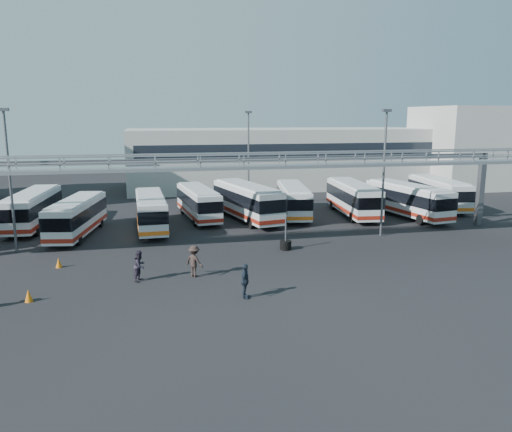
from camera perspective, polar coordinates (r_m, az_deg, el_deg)
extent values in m
plane|color=black|center=(31.95, 0.09, -6.23)|extent=(140.00, 140.00, 0.00)
cube|color=gray|center=(35.54, -1.67, 5.60)|extent=(50.00, 1.80, 0.22)
cube|color=gray|center=(34.63, -1.41, 7.03)|extent=(50.00, 0.10, 0.10)
cube|color=gray|center=(36.29, -1.93, 7.22)|extent=(50.00, 0.10, 0.10)
cube|color=#4C4F54|center=(39.44, -2.77, 6.44)|extent=(45.00, 0.50, 0.35)
cube|color=#9E9E99|center=(70.48, 2.92, 6.68)|extent=(42.00, 14.00, 8.00)
cube|color=#B2B2AD|center=(76.29, 23.56, 7.25)|extent=(14.00, 12.00, 11.00)
cylinder|color=#4C4F54|center=(39.16, -26.27, 3.35)|extent=(0.18, 0.18, 10.00)
cube|color=#4C4F54|center=(38.89, -26.93, 10.80)|extent=(0.70, 0.35, 0.22)
cylinder|color=#4C4F54|center=(41.45, 14.37, 4.53)|extent=(0.18, 0.18, 10.00)
cube|color=#4C4F54|center=(41.19, 14.72, 11.59)|extent=(0.70, 0.35, 0.22)
cylinder|color=#4C4F54|center=(53.02, -0.86, 6.28)|extent=(0.18, 0.18, 10.00)
cube|color=#4C4F54|center=(52.82, -0.88, 11.80)|extent=(0.70, 0.35, 0.22)
cube|color=silver|center=(47.85, -24.10, 0.82)|extent=(3.19, 10.67, 2.63)
cube|color=black|center=(47.80, -24.13, 1.18)|extent=(3.25, 10.73, 1.05)
cube|color=maroon|center=(48.01, -24.01, -0.28)|extent=(3.24, 10.72, 0.33)
cube|color=silver|center=(47.64, -24.23, 2.46)|extent=(2.87, 9.60, 0.15)
cylinder|color=black|center=(45.25, -26.42, -1.57)|extent=(0.36, 0.97, 0.96)
cylinder|color=black|center=(44.61, -23.80, -1.52)|extent=(0.36, 0.97, 0.96)
cylinder|color=black|center=(51.54, -24.13, 0.07)|extent=(0.36, 0.97, 0.96)
cylinder|color=black|center=(50.99, -21.81, 0.13)|extent=(0.36, 0.97, 0.96)
cube|color=silver|center=(43.28, -19.77, 0.01)|extent=(3.93, 10.21, 2.49)
cube|color=black|center=(43.23, -19.80, 0.39)|extent=(4.00, 10.28, 1.00)
cube|color=maroon|center=(43.45, -19.70, -1.14)|extent=(3.99, 10.27, 0.32)
cube|color=silver|center=(43.06, -19.89, 1.73)|extent=(3.54, 9.19, 0.15)
cylinder|color=black|center=(40.89, -22.31, -2.53)|extent=(0.42, 0.94, 0.91)
cylinder|color=black|center=(40.25, -19.59, -2.54)|extent=(0.42, 0.94, 0.91)
cylinder|color=black|center=(46.80, -19.74, -0.69)|extent=(0.42, 0.94, 0.91)
cylinder|color=black|center=(46.24, -17.34, -0.67)|extent=(0.42, 0.94, 0.91)
cube|color=silver|center=(43.94, -11.95, 0.61)|extent=(2.60, 10.13, 2.51)
cube|color=black|center=(43.89, -11.96, 0.99)|extent=(2.66, 10.19, 1.01)
cube|color=orange|center=(44.11, -11.90, -0.53)|extent=(2.65, 10.18, 0.32)
cube|color=silver|center=(43.72, -12.02, 2.33)|extent=(2.34, 9.11, 0.15)
cylinder|color=black|center=(41.01, -13.11, -1.92)|extent=(0.30, 0.92, 0.91)
cylinder|color=black|center=(41.09, -10.26, -1.78)|extent=(0.30, 0.92, 0.91)
cylinder|color=black|center=(47.31, -13.30, -0.19)|extent=(0.30, 0.92, 0.91)
cylinder|color=black|center=(47.38, -10.82, -0.07)|extent=(0.30, 0.92, 0.91)
cube|color=silver|center=(47.80, -6.62, 1.60)|extent=(3.34, 10.11, 2.48)
cube|color=black|center=(47.76, -6.63, 1.95)|extent=(3.40, 10.18, 0.99)
cube|color=maroon|center=(47.96, -6.60, 0.57)|extent=(3.39, 10.17, 0.32)
cube|color=silver|center=(47.60, -6.66, 3.16)|extent=(3.00, 9.10, 0.14)
cylinder|color=black|center=(44.77, -6.98, -0.62)|extent=(0.37, 0.93, 0.90)
cylinder|color=black|center=(45.21, -4.48, -0.45)|extent=(0.37, 0.93, 0.90)
cylinder|color=black|center=(50.89, -8.46, 0.78)|extent=(0.37, 0.93, 0.90)
cylinder|color=black|center=(51.28, -6.25, 0.91)|extent=(0.37, 0.93, 0.90)
cube|color=silver|center=(46.96, -1.07, 1.76)|extent=(4.79, 11.44, 2.79)
cube|color=black|center=(46.90, -1.07, 2.15)|extent=(4.87, 11.51, 1.12)
cube|color=maroon|center=(47.13, -1.06, 0.57)|extent=(4.85, 11.50, 0.36)
cube|color=silver|center=(46.74, -1.07, 3.54)|extent=(4.31, 10.30, 0.16)
cylinder|color=black|center=(43.54, -0.58, -0.80)|extent=(0.51, 1.06, 1.01)
cylinder|color=black|center=(44.50, 2.12, -0.54)|extent=(0.51, 1.06, 1.01)
cylinder|color=black|center=(50.03, -3.89, 0.76)|extent=(0.51, 1.06, 1.01)
cylinder|color=black|center=(50.87, -1.47, 0.96)|extent=(0.51, 1.06, 1.01)
cube|color=silver|center=(49.00, 4.27, 1.91)|extent=(3.94, 10.31, 2.52)
cube|color=black|center=(48.95, 4.28, 2.26)|extent=(4.01, 10.38, 1.01)
cube|color=orange|center=(49.15, 4.26, 0.88)|extent=(4.00, 10.37, 0.32)
cube|color=silver|center=(48.80, 4.30, 3.45)|extent=(3.55, 9.28, 0.15)
cylinder|color=black|center=(45.95, 3.48, -0.24)|extent=(0.42, 0.95, 0.92)
cylinder|color=black|center=(46.22, 6.00, -0.21)|extent=(0.42, 0.95, 0.92)
cylinder|color=black|center=(52.25, 2.71, 1.17)|extent=(0.42, 0.95, 0.92)
cylinder|color=black|center=(52.48, 4.94, 1.18)|extent=(0.42, 0.95, 0.92)
cube|color=silver|center=(50.04, 11.00, 2.06)|extent=(3.52, 10.93, 2.68)
cube|color=black|center=(49.99, 11.02, 2.42)|extent=(3.59, 10.99, 1.07)
cube|color=maroon|center=(50.20, 10.96, 0.99)|extent=(3.58, 10.98, 0.34)
cube|color=silver|center=(49.84, 11.06, 3.67)|extent=(3.17, 9.83, 0.16)
cylinder|color=black|center=(46.72, 10.92, -0.20)|extent=(0.39, 1.00, 0.98)
cylinder|color=black|center=(47.42, 13.45, -0.13)|extent=(0.39, 1.00, 0.98)
cylinder|color=black|center=(53.19, 8.71, 1.26)|extent=(0.39, 1.00, 0.98)
cylinder|color=black|center=(53.81, 10.98, 1.30)|extent=(0.39, 1.00, 0.98)
cube|color=silver|center=(50.43, 16.92, 1.83)|extent=(3.98, 10.88, 2.66)
cube|color=black|center=(50.38, 16.94, 2.18)|extent=(4.04, 10.94, 1.06)
cube|color=maroon|center=(50.59, 16.86, 0.77)|extent=(4.03, 10.93, 0.34)
cube|color=silver|center=(50.23, 17.01, 3.41)|extent=(3.58, 9.79, 0.15)
cylinder|color=black|center=(47.37, 18.30, -0.42)|extent=(0.43, 1.00, 0.97)
cylinder|color=black|center=(48.77, 20.28, -0.23)|extent=(0.43, 1.00, 0.97)
cylinder|color=black|center=(52.70, 13.65, 0.97)|extent=(0.43, 1.00, 0.97)
cylinder|color=black|center=(53.96, 15.55, 1.11)|extent=(0.43, 1.00, 0.97)
cube|color=silver|center=(56.50, 20.13, 2.57)|extent=(3.60, 10.67, 2.61)
cube|color=black|center=(56.46, 20.15, 2.87)|extent=(3.67, 10.73, 1.05)
cube|color=orange|center=(56.64, 20.06, 1.64)|extent=(3.66, 10.72, 0.33)
cube|color=silver|center=(56.33, 20.22, 3.96)|extent=(3.24, 9.60, 0.15)
cylinder|color=black|center=(53.26, 20.54, 0.67)|extent=(0.40, 0.98, 0.95)
cylinder|color=black|center=(54.24, 22.57, 0.70)|extent=(0.40, 0.98, 0.95)
cylinder|color=black|center=(59.25, 17.73, 1.86)|extent=(0.40, 0.98, 0.95)
cylinder|color=black|center=(60.13, 19.60, 1.87)|extent=(0.40, 0.98, 0.95)
imported|color=#28222F|center=(30.53, -13.13, -5.56)|extent=(1.05, 1.13, 1.85)
imported|color=#2D211E|center=(30.71, -7.05, -5.14)|extent=(1.39, 1.41, 1.95)
imported|color=#1C2632|center=(26.96, -1.26, -7.45)|extent=(0.85, 1.21, 1.91)
cone|color=#CF660B|center=(29.23, -24.56, -8.28)|extent=(0.56, 0.56, 0.67)
cone|color=#CF660B|center=(34.88, -21.62, -4.98)|extent=(0.53, 0.53, 0.65)
cylinder|color=black|center=(36.86, 3.40, -3.67)|extent=(0.85, 0.85, 0.20)
cylinder|color=black|center=(36.80, 3.40, -3.33)|extent=(0.85, 0.85, 0.20)
cylinder|color=black|center=(36.74, 3.41, -3.00)|extent=(0.85, 0.85, 0.20)
cylinder|color=#4C4F54|center=(36.59, 3.42, -2.02)|extent=(0.12, 0.12, 2.42)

